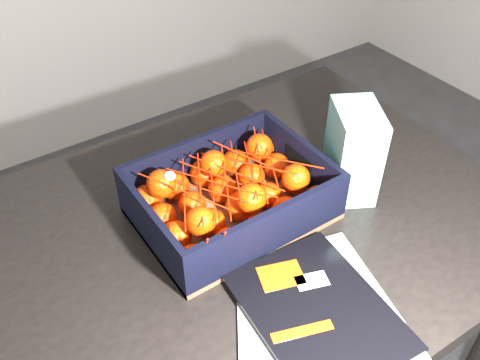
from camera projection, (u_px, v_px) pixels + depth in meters
table at (219, 268)px, 1.06m from camera, size 1.22×0.82×0.75m
magazine_stack at (316, 314)px, 0.85m from camera, size 0.35×0.35×0.02m
produce_crate at (231, 201)px, 1.02m from camera, size 0.35×0.27×0.11m
clementine_heap at (230, 195)px, 1.01m from camera, size 0.33×0.25×0.10m
mesh_net at (229, 179)px, 0.97m from camera, size 0.29×0.24×0.09m
retail_carton at (353, 152)px, 1.04m from camera, size 0.14×0.15×0.19m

